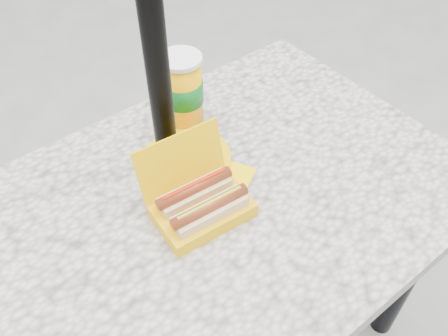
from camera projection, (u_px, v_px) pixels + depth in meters
picnic_table at (210, 232)px, 1.13m from camera, size 1.20×0.80×0.75m
umbrella_pole at (153, 32)px, 0.89m from camera, size 0.05×0.05×2.20m
hotdog_box at (201, 203)px, 1.01m from camera, size 0.21×0.18×0.16m
fries_plate at (189, 159)px, 1.13m from camera, size 0.22×0.31×0.04m
soda_cup at (183, 91)px, 1.18m from camera, size 0.10×0.10×0.20m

